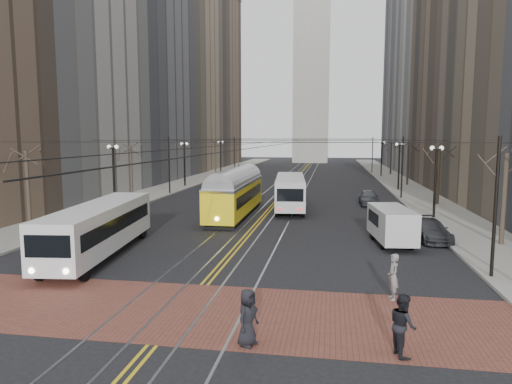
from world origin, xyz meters
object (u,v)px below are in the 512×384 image
(transit_bus, at_px, (100,230))
(streetcar, at_px, (236,197))
(clock_tower, at_px, (312,22))
(cargo_van, at_px, (391,226))
(sedan_grey, at_px, (369,197))
(pedestrian_c, at_px, (403,325))
(sedan_parked, at_px, (430,230))
(pedestrian_a, at_px, (248,317))
(rear_bus, at_px, (290,193))
(pedestrian_b, at_px, (393,277))

(transit_bus, bearing_deg, streetcar, 64.82)
(clock_tower, xyz_separation_m, cargo_van, (9.20, -93.54, -34.83))
(sedan_grey, distance_m, pedestrian_c, 31.43)
(sedan_grey, bearing_deg, clock_tower, 96.35)
(clock_tower, xyz_separation_m, sedan_parked, (11.80, -92.00, -35.30))
(clock_tower, relative_size, transit_bus, 5.79)
(sedan_parked, bearing_deg, clock_tower, 91.47)
(clock_tower, relative_size, pedestrian_a, 36.22)
(rear_bus, distance_m, pedestrian_a, 28.01)
(sedan_parked, bearing_deg, cargo_van, -155.14)
(transit_bus, xyz_separation_m, pedestrian_b, (15.13, -4.52, -0.47))
(sedan_parked, bearing_deg, sedan_grey, 94.17)
(sedan_grey, xyz_separation_m, pedestrian_b, (-1.11, -26.54, 0.22))
(pedestrian_a, bearing_deg, pedestrian_b, -23.26)
(sedan_parked, distance_m, pedestrian_a, 18.70)
(clock_tower, xyz_separation_m, sedan_grey, (9.15, -76.96, -35.22))
(transit_bus, distance_m, sedan_grey, 27.37)
(rear_bus, bearing_deg, pedestrian_b, -79.97)
(sedan_grey, height_order, sedan_parked, sedan_grey)
(cargo_van, bearing_deg, clock_tower, 88.61)
(sedan_parked, distance_m, pedestrian_b, 12.10)
(sedan_grey, relative_size, pedestrian_b, 2.30)
(cargo_van, height_order, sedan_grey, cargo_van)
(sedan_parked, bearing_deg, rear_bus, 125.20)
(pedestrian_a, distance_m, pedestrian_c, 4.72)
(sedan_parked, bearing_deg, streetcar, 147.66)
(pedestrian_c, bearing_deg, transit_bus, 42.07)
(rear_bus, distance_m, sedan_parked, 15.26)
(cargo_van, xyz_separation_m, pedestrian_c, (-1.51, -14.82, -0.17))
(cargo_van, bearing_deg, rear_bus, 112.59)
(sedan_parked, height_order, pedestrian_a, pedestrian_a)
(pedestrian_c, bearing_deg, clock_tower, -11.49)
(sedan_grey, bearing_deg, sedan_parked, -80.42)
(transit_bus, bearing_deg, cargo_van, 11.89)
(sedan_parked, xyz_separation_m, pedestrian_c, (-4.10, -16.36, 0.29))
(rear_bus, relative_size, pedestrian_c, 6.01)
(pedestrian_b, bearing_deg, cargo_van, 164.79)
(streetcar, bearing_deg, sedan_grey, 34.29)
(clock_tower, bearing_deg, pedestrian_c, -85.94)
(sedan_grey, bearing_deg, pedestrian_b, -92.82)
(streetcar, xyz_separation_m, rear_bus, (4.16, 4.43, -0.08))
(cargo_van, relative_size, pedestrian_a, 2.80)
(cargo_van, distance_m, pedestrian_a, 16.19)
(pedestrian_a, xyz_separation_m, pedestrian_b, (5.06, 4.99, 0.03))
(clock_tower, bearing_deg, pedestrian_b, -85.56)
(rear_bus, height_order, pedestrian_a, rear_bus)
(transit_bus, bearing_deg, pedestrian_c, -38.95)
(sedan_parked, bearing_deg, pedestrian_a, -123.98)
(clock_tower, height_order, pedestrian_a, clock_tower)
(transit_bus, height_order, pedestrian_c, transit_bus)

